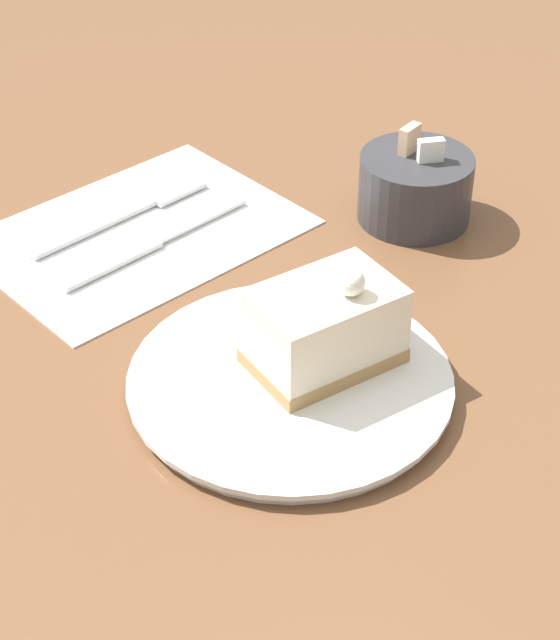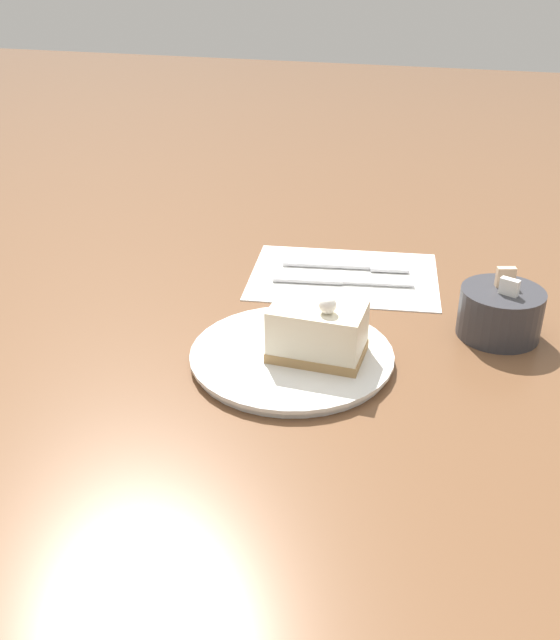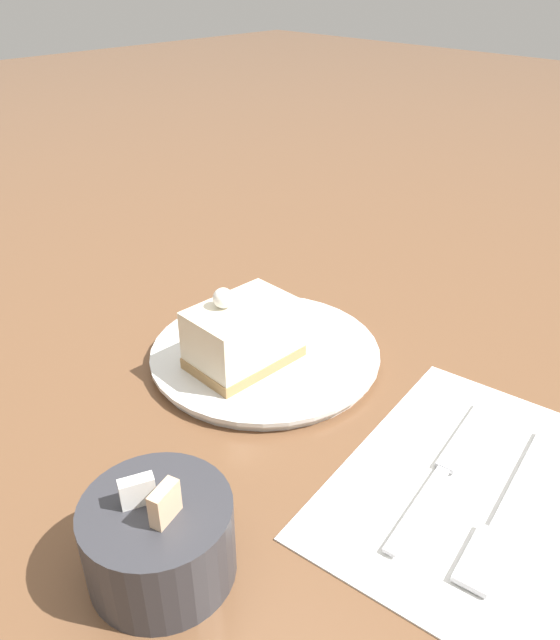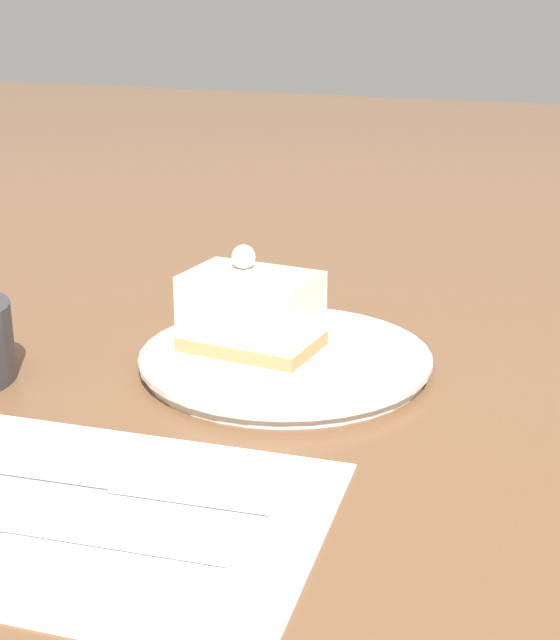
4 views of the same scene
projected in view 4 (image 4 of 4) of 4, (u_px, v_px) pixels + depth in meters
ground_plane at (275, 376)px, 0.63m from camera, size 4.00×4.00×0.00m
plate at (281, 358)px, 0.64m from camera, size 0.21×0.21×0.01m
cake_slice at (251, 311)px, 0.64m from camera, size 0.06×0.09×0.07m
napkin at (92, 512)px, 0.46m from camera, size 0.21×0.26×0.00m
fork at (39, 527)px, 0.44m from camera, size 0.04×0.17×0.00m
knife at (143, 487)px, 0.47m from camera, size 0.04×0.18×0.00m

